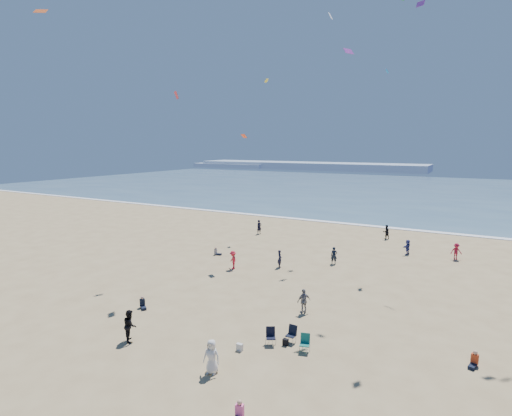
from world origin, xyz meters
The scene contains 11 objects.
ground centered at (0.00, 0.00, 0.00)m, with size 220.00×220.00×0.00m, color tan.
ocean centered at (0.00, 95.00, 0.03)m, with size 220.00×100.00×0.06m, color #476B84.
surf_line centered at (0.00, 45.00, 0.04)m, with size 220.00×1.20×0.08m, color white.
headland_far centered at (-60.00, 170.00, 1.60)m, with size 110.00×20.00×3.20m, color #7A8EA8.
headland_near centered at (-100.00, 165.00, 1.00)m, with size 40.00×14.00×2.00m, color #7A8EA8.
standing_flyers centered at (4.18, 17.96, 0.83)m, with size 33.30×43.97×1.86m.
seated_group centered at (0.67, 7.44, 0.42)m, with size 24.77×28.70×0.84m.
chair_cluster centered at (4.01, 8.19, 0.50)m, with size 2.78×1.53×1.00m.
white_tote centered at (1.81, 6.46, 0.20)m, with size 0.35×0.20×0.40m, color silver.
black_backpack centered at (3.80, 8.24, 0.19)m, with size 0.30×0.22×0.38m, color black.
kites_aloft centered at (10.39, 13.08, 14.34)m, with size 35.44×39.97×29.92m.
Camera 1 is at (12.71, -11.19, 11.30)m, focal length 28.00 mm.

